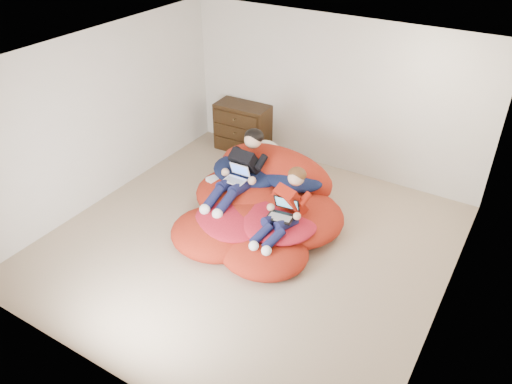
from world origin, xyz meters
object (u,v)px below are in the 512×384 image
object	(u,v)px
beanbag_pile	(261,204)
laptop_black	(283,211)
laptop_white	(237,176)
older_boy	(241,167)
younger_boy	(286,204)
dresser	(243,127)

from	to	relation	value
beanbag_pile	laptop_black	world-z (taller)	beanbag_pile
beanbag_pile	laptop_white	bearing A→B (deg)	-174.25
older_boy	younger_boy	bearing A→B (deg)	-22.32
dresser	laptop_white	distance (m)	2.04
younger_boy	laptop_black	xyz separation A→B (m)	(0.00, -0.07, -0.06)
younger_boy	laptop_black	size ratio (longest dim) A/B	2.99
dresser	older_boy	xyz separation A→B (m)	(1.02, -1.63, 0.29)
younger_boy	beanbag_pile	bearing A→B (deg)	151.19
beanbag_pile	dresser	bearing A→B (deg)	129.21
laptop_white	beanbag_pile	bearing A→B (deg)	5.75
dresser	beanbag_pile	distance (m)	2.21
older_boy	laptop_white	bearing A→B (deg)	-90.00
beanbag_pile	younger_boy	xyz separation A→B (m)	(0.55, -0.30, 0.37)
younger_boy	laptop_white	size ratio (longest dim) A/B	3.68
dresser	older_boy	distance (m)	1.95
dresser	beanbag_pile	bearing A→B (deg)	-50.79
younger_boy	laptop_white	world-z (taller)	younger_boy
beanbag_pile	laptop_white	xyz separation A→B (m)	(-0.37, -0.04, 0.38)
laptop_black	dresser	bearing A→B (deg)	133.13
dresser	laptop_white	size ratio (longest dim) A/B	3.21
beanbag_pile	laptop_black	bearing A→B (deg)	-33.79
laptop_black	younger_boy	bearing A→B (deg)	90.00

